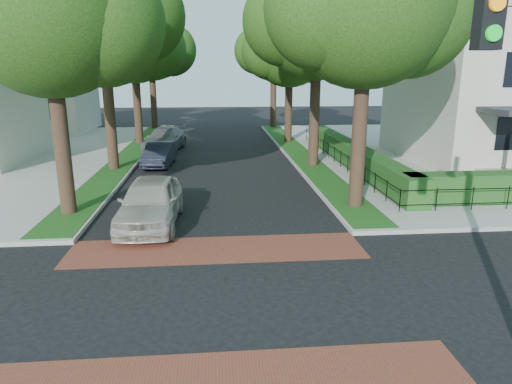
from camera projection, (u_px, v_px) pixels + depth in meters
ground at (218, 300)px, 10.91m from camera, size 120.00×120.00×0.00m
sidewalk_ne at (504, 150)px, 30.86m from camera, size 30.00×30.00×0.15m
crosswalk_far at (217, 249)px, 13.99m from camera, size 9.00×2.20×0.01m
grass_strip_ne at (298, 152)px, 29.72m from camera, size 1.60×29.80×0.02m
grass_strip_nw at (129, 155)px, 28.78m from camera, size 1.60×29.80×0.02m
tree_right_near at (368, 4)px, 16.39m from camera, size 7.75×6.67×10.66m
tree_right_mid at (319, 18)px, 24.01m from camera, size 8.25×7.09×11.22m
tree_right_far at (290, 48)px, 32.92m from camera, size 7.25×6.23×9.74m
tree_right_back at (275, 48)px, 41.49m from camera, size 7.50×6.45×10.20m
tree_left_near at (53, 11)px, 15.53m from camera, size 7.50×6.45×10.20m
tree_left_mid at (104, 8)px, 22.96m from camera, size 8.00×6.88×11.48m
tree_left_far at (135, 44)px, 31.91m from camera, size 7.00×6.02×9.86m
tree_left_back at (152, 46)px, 40.51m from camera, size 7.75×6.66×10.44m
hedge_main_road at (351, 154)px, 25.82m from camera, size 1.00×18.00×1.20m
fence_main_road at (337, 157)px, 25.79m from camera, size 0.06×18.00×0.90m
house_left_far at (32, 74)px, 39.06m from camera, size 10.00×9.00×10.14m
parked_car_front at (150, 202)px, 16.07m from camera, size 2.12×5.00×1.69m
parked_car_middle at (159, 154)px, 26.13m from camera, size 1.72×4.15×1.34m
parked_car_rear at (165, 139)px, 31.16m from camera, size 2.94×5.58×1.54m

